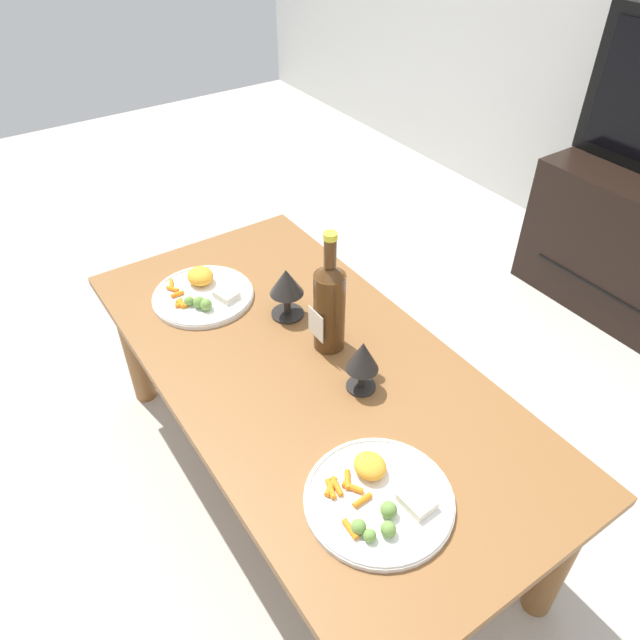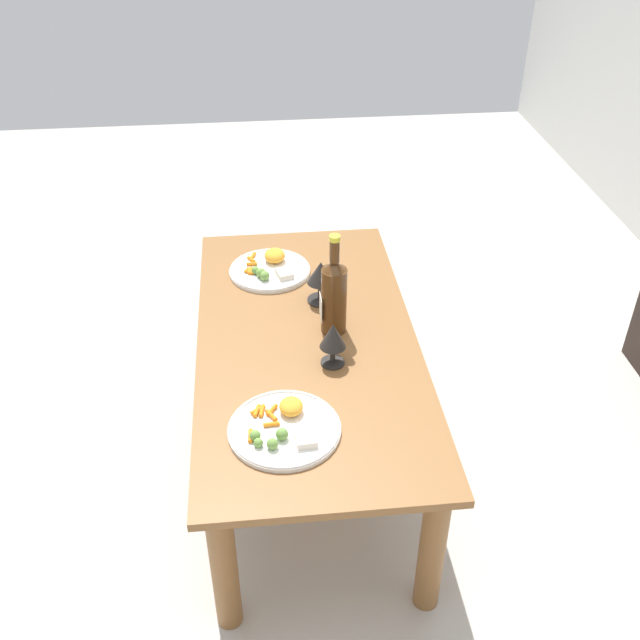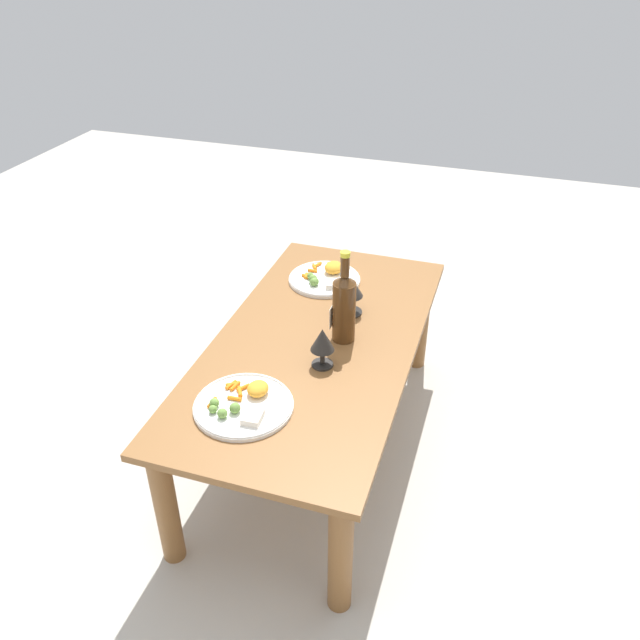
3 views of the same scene
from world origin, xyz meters
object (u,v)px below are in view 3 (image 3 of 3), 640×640
goblet_left (351,289)px  goblet_right (322,341)px  dining_table (316,359)px  wine_bottle (344,305)px  dinner_plate_left (325,278)px  dinner_plate_right (244,404)px

goblet_left → goblet_right: goblet_left is taller
dining_table → goblet_left: (-0.20, 0.06, 0.18)m
wine_bottle → dinner_plate_left: wine_bottle is taller
goblet_left → dining_table: bearing=-17.4°
dinner_plate_left → wine_bottle: bearing=26.3°
wine_bottle → dinner_plate_left: size_ratio=1.18×
goblet_left → dinner_plate_right: size_ratio=0.49×
dining_table → wine_bottle: bearing=113.5°
dining_table → goblet_left: bearing=162.6°
dinner_plate_right → goblet_left: bearing=165.2°
dinner_plate_left → goblet_right: bearing=16.5°
goblet_right → dinner_plate_left: size_ratio=0.49×
dining_table → dinner_plate_left: bearing=-166.9°
goblet_right → goblet_left: bearing=-180.0°
goblet_left → dinner_plate_left: goblet_left is taller
goblet_right → dinner_plate_right: goblet_right is taller
wine_bottle → dinner_plate_right: bearing=-22.6°
dining_table → dinner_plate_right: bearing=-13.4°
dinner_plate_left → goblet_left: bearing=38.5°
wine_bottle → dinner_plate_left: 0.42m
goblet_left → dinner_plate_right: 0.62m
wine_bottle → dinner_plate_right: wine_bottle is taller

